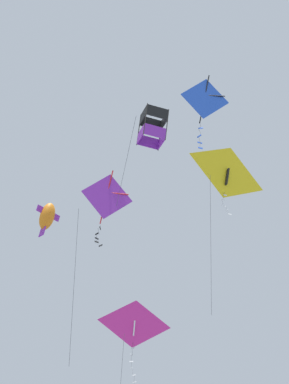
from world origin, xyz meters
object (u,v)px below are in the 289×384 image
Objects in this scene: kite_fish_highest at (47,217)px; kite_delta_low_drifter at (134,325)px; kite_delta_near_right at (226,174)px; kite_box_mid_left at (153,127)px; kite_diamond_upper_right at (205,99)px; kite_diamond_far_centre at (107,197)px.

kite_delta_low_drifter is at bearing -9.06° from kite_fish_highest.
kite_fish_highest is (7.61, 3.94, -2.43)m from kite_delta_near_right.
kite_box_mid_left reaches higher than kite_fish_highest.
kite_fish_highest is at bearing 102.40° from kite_diamond_upper_right.
kite_delta_near_right is 0.97× the size of kite_fish_highest.
kite_delta_near_right reaches higher than kite_diamond_upper_right.
kite_diamond_far_centre is at bearing 170.14° from kite_delta_near_right.
kite_box_mid_left reaches higher than kite_diamond_upper_right.
kite_box_mid_left is (3.38, -2.00, 2.72)m from kite_diamond_upper_right.
kite_diamond_far_centre is (2.53, -0.42, -2.64)m from kite_box_mid_left.
kite_delta_low_drifter is at bearing 114.62° from kite_delta_near_right.
kite_delta_near_right is 7.29m from kite_diamond_far_centre.
kite_delta_low_drifter is at bearing 76.54° from kite_diamond_upper_right.
kite_box_mid_left reaches higher than kite_delta_low_drifter.
kite_delta_near_right is 1.73× the size of kite_delta_low_drifter.
kite_delta_near_right reaches higher than kite_delta_low_drifter.
kite_diamond_far_centre is (5.91, -2.42, 0.08)m from kite_diamond_upper_right.
kite_fish_highest is 1.82× the size of kite_box_mid_left.
kite_fish_highest is (9.92, -3.34, 1.72)m from kite_diamond_upper_right.
kite_fish_highest is at bearing -161.06° from kite_delta_low_drifter.
kite_diamond_upper_right is 4.78m from kite_box_mid_left.
kite_box_mid_left is 0.57× the size of kite_diamond_far_centre.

